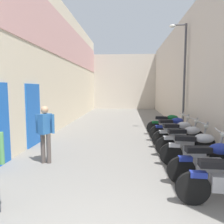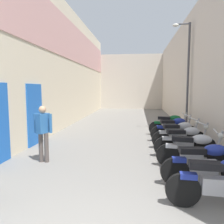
% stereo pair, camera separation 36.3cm
% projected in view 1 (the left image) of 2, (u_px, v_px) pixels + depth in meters
% --- Properties ---
extents(ground_plane, '(35.98, 35.98, 0.00)m').
position_uv_depth(ground_plane, '(120.00, 133.00, 10.09)').
color(ground_plane, slate).
extents(building_left, '(0.45, 19.98, 6.47)m').
position_uv_depth(building_left, '(62.00, 66.00, 11.89)').
color(building_left, beige).
rests_on(building_left, ground).
extents(building_right, '(0.45, 19.98, 5.58)m').
position_uv_depth(building_right, '(183.00, 74.00, 11.54)').
color(building_right, beige).
rests_on(building_right, ground).
extents(building_far_end, '(9.09, 2.00, 5.38)m').
position_uv_depth(building_far_end, '(124.00, 82.00, 22.68)').
color(building_far_end, beige).
rests_on(building_far_end, ground).
extents(motorcycle_second, '(1.85, 0.58, 1.04)m').
position_uv_depth(motorcycle_second, '(212.00, 162.00, 4.63)').
color(motorcycle_second, black).
rests_on(motorcycle_second, ground).
extents(motorcycle_third, '(1.84, 0.58, 1.04)m').
position_uv_depth(motorcycle_third, '(197.00, 149.00, 5.63)').
color(motorcycle_third, black).
rests_on(motorcycle_third, ground).
extents(motorcycle_fourth, '(1.85, 0.58, 1.04)m').
position_uv_depth(motorcycle_fourth, '(186.00, 139.00, 6.64)').
color(motorcycle_fourth, black).
rests_on(motorcycle_fourth, ground).
extents(motorcycle_fifth, '(1.85, 0.58, 1.04)m').
position_uv_depth(motorcycle_fifth, '(179.00, 133.00, 7.57)').
color(motorcycle_fifth, black).
rests_on(motorcycle_fifth, ground).
extents(motorcycle_sixth, '(1.84, 0.58, 1.04)m').
position_uv_depth(motorcycle_sixth, '(173.00, 128.00, 8.60)').
color(motorcycle_sixth, black).
rests_on(motorcycle_sixth, ground).
extents(motorcycle_seventh, '(1.85, 0.58, 1.04)m').
position_uv_depth(motorcycle_seventh, '(168.00, 124.00, 9.56)').
color(motorcycle_seventh, black).
rests_on(motorcycle_seventh, ground).
extents(pedestrian_mid_alley, '(0.52, 0.39, 1.57)m').
position_uv_depth(pedestrian_mid_alley, '(45.00, 130.00, 5.94)').
color(pedestrian_mid_alley, '#564C47').
rests_on(pedestrian_mid_alley, ground).
extents(street_lamp, '(0.79, 0.18, 4.91)m').
position_uv_depth(street_lamp, '(183.00, 70.00, 9.93)').
color(street_lamp, '#47474C').
rests_on(street_lamp, ground).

